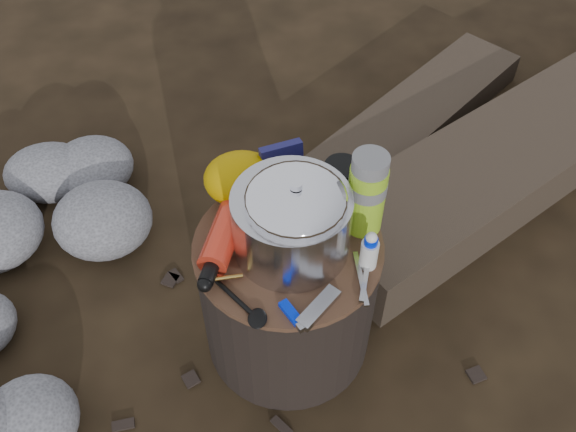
{
  "coord_description": "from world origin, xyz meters",
  "views": [
    {
      "loc": [
        0.01,
        -0.86,
        1.47
      ],
      "look_at": [
        0.0,
        0.0,
        0.48
      ],
      "focal_mm": 39.72,
      "sensor_mm": 36.0,
      "label": 1
    }
  ],
  "objects_px": {
    "stump": "(288,295)",
    "fuel_bottle": "(226,230)",
    "travel_mug": "(341,184)",
    "log_main": "(573,119)",
    "thermos": "(367,193)",
    "camping_pot": "(296,221)"
  },
  "relations": [
    {
      "from": "log_main",
      "to": "fuel_bottle",
      "type": "relative_size",
      "value": 7.6
    },
    {
      "from": "thermos",
      "to": "stump",
      "type": "bearing_deg",
      "value": -159.95
    },
    {
      "from": "camping_pot",
      "to": "travel_mug",
      "type": "distance_m",
      "value": 0.18
    },
    {
      "from": "stump",
      "to": "camping_pot",
      "type": "xyz_separation_m",
      "value": [
        0.02,
        -0.02,
        0.29
      ]
    },
    {
      "from": "thermos",
      "to": "camping_pot",
      "type": "bearing_deg",
      "value": -153.02
    },
    {
      "from": "camping_pot",
      "to": "fuel_bottle",
      "type": "xyz_separation_m",
      "value": [
        -0.15,
        0.03,
        -0.07
      ]
    },
    {
      "from": "stump",
      "to": "travel_mug",
      "type": "relative_size",
      "value": 3.67
    },
    {
      "from": "stump",
      "to": "fuel_bottle",
      "type": "relative_size",
      "value": 1.56
    },
    {
      "from": "stump",
      "to": "thermos",
      "type": "bearing_deg",
      "value": 20.05
    },
    {
      "from": "stump",
      "to": "log_main",
      "type": "distance_m",
      "value": 1.23
    },
    {
      "from": "log_main",
      "to": "thermos",
      "type": "height_order",
      "value": "thermos"
    },
    {
      "from": "log_main",
      "to": "fuel_bottle",
      "type": "height_order",
      "value": "fuel_bottle"
    },
    {
      "from": "log_main",
      "to": "thermos",
      "type": "relative_size",
      "value": 9.91
    },
    {
      "from": "stump",
      "to": "travel_mug",
      "type": "height_order",
      "value": "travel_mug"
    },
    {
      "from": "camping_pot",
      "to": "thermos",
      "type": "xyz_separation_m",
      "value": [
        0.15,
        0.08,
        0.0
      ]
    },
    {
      "from": "stump",
      "to": "fuel_bottle",
      "type": "xyz_separation_m",
      "value": [
        -0.13,
        0.01,
        0.22
      ]
    },
    {
      "from": "thermos",
      "to": "log_main",
      "type": "bearing_deg",
      "value": 43.0
    },
    {
      "from": "travel_mug",
      "to": "fuel_bottle",
      "type": "bearing_deg",
      "value": -155.03
    },
    {
      "from": "fuel_bottle",
      "to": "travel_mug",
      "type": "xyz_separation_m",
      "value": [
        0.25,
        0.12,
        0.02
      ]
    },
    {
      "from": "stump",
      "to": "travel_mug",
      "type": "bearing_deg",
      "value": 48.43
    },
    {
      "from": "log_main",
      "to": "fuel_bottle",
      "type": "bearing_deg",
      "value": -92.33
    },
    {
      "from": "camping_pot",
      "to": "thermos",
      "type": "bearing_deg",
      "value": 26.98
    }
  ]
}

